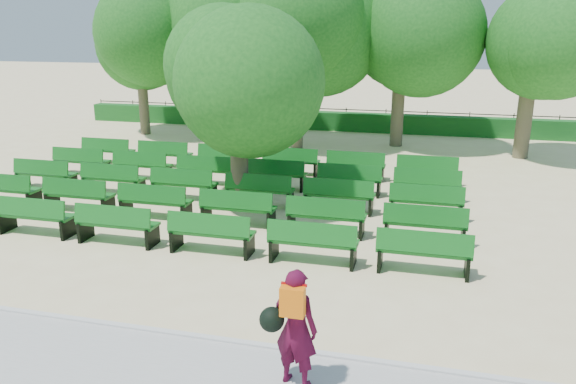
% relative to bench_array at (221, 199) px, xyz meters
% --- Properties ---
extents(ground, '(120.00, 120.00, 0.00)m').
position_rel_bench_array_xyz_m(ground, '(0.71, -1.08, -0.10)').
color(ground, beige).
extents(paving, '(30.00, 2.20, 0.06)m').
position_rel_bench_array_xyz_m(paving, '(0.71, -8.48, -0.07)').
color(paving, '#B8B7B3').
rests_on(paving, ground).
extents(curb, '(30.00, 0.12, 0.10)m').
position_rel_bench_array_xyz_m(curb, '(0.71, -7.33, -0.05)').
color(curb, silver).
rests_on(curb, ground).
extents(hedge, '(26.00, 0.70, 0.90)m').
position_rel_bench_array_xyz_m(hedge, '(0.71, 12.92, 0.35)').
color(hedge, '#175C1E').
rests_on(hedge, ground).
extents(fence, '(26.00, 0.10, 1.02)m').
position_rel_bench_array_xyz_m(fence, '(0.71, 13.32, -0.10)').
color(fence, black).
rests_on(fence, ground).
extents(tree_line, '(21.80, 6.80, 7.04)m').
position_rel_bench_array_xyz_m(tree_line, '(0.71, 8.92, -0.10)').
color(tree_line, '#1F671D').
rests_on(tree_line, ground).
extents(bench_array, '(1.98, 0.65, 1.25)m').
position_rel_bench_array_xyz_m(bench_array, '(0.00, 0.00, 0.00)').
color(bench_array, '#12691D').
rests_on(bench_array, ground).
extents(tree_among, '(3.93, 3.93, 5.70)m').
position_rel_bench_array_xyz_m(tree_among, '(0.62, -0.03, 3.80)').
color(tree_among, brown).
rests_on(tree_among, ground).
extents(person, '(0.88, 0.58, 1.79)m').
position_rel_bench_array_xyz_m(person, '(4.23, -8.16, 0.89)').
color(person, '#460A24').
rests_on(person, ground).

